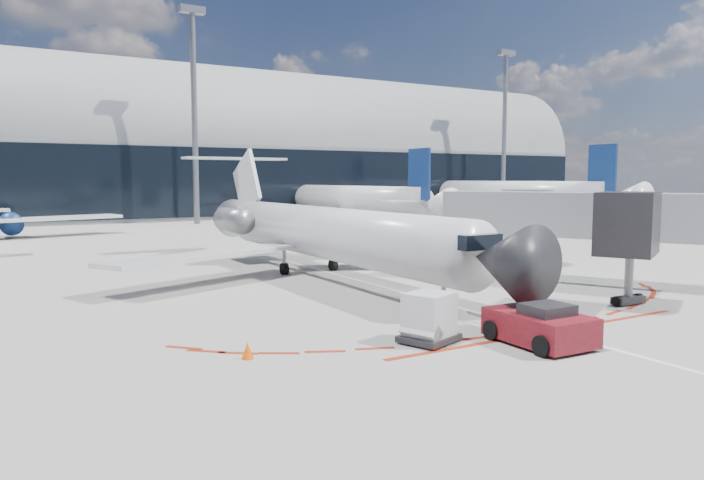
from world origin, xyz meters
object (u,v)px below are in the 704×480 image
regional_jet (320,231)px  ramp_worker (542,305)px  pushback_tug (540,326)px  uld_container (429,318)px

regional_jet → ramp_worker: 15.05m
regional_jet → pushback_tug: 16.80m
regional_jet → uld_container: (-3.56, -14.66, -1.69)m
ramp_worker → regional_jet: bearing=-125.8°
pushback_tug → uld_container: uld_container is taller
pushback_tug → ramp_worker: 2.71m
ramp_worker → uld_container: bearing=-44.0°
uld_container → regional_jet: bearing=57.0°
regional_jet → ramp_worker: (1.48, -14.88, -1.73)m
regional_jet → ramp_worker: regional_jet is taller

